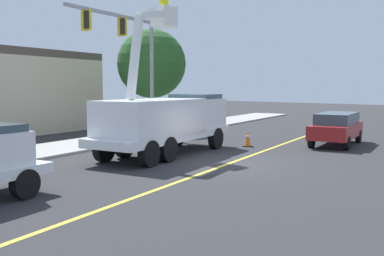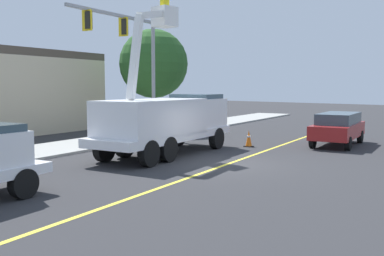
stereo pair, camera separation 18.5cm
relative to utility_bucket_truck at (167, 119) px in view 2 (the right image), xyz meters
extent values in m
plane|color=#2D2D30|center=(-0.23, -3.59, -1.62)|extent=(120.00, 120.00, 0.00)
cube|color=#9E9E99|center=(-2.01, 5.15, -1.56)|extent=(59.52, 15.44, 0.12)
cube|color=yellow|center=(-0.23, -3.59, -1.61)|extent=(49.04, 10.09, 0.01)
cube|color=white|center=(-0.18, -0.05, -0.72)|extent=(8.53, 4.08, 0.36)
cube|color=white|center=(2.40, 0.47, 0.05)|extent=(3.04, 2.82, 1.60)
cube|color=#384C56|center=(2.59, 0.51, 0.75)|extent=(2.19, 2.42, 0.64)
cube|color=white|center=(-1.14, -0.24, 0.00)|extent=(5.64, 3.49, 1.80)
cube|color=white|center=(-2.19, -0.38, 2.65)|extent=(1.15, 0.67, 3.47)
cube|color=white|center=(-0.62, 0.22, 4.58)|extent=(2.48, 1.17, 0.72)
cube|color=white|center=(0.54, 0.67, 4.65)|extent=(0.90, 0.90, 0.90)
cube|color=yellow|center=(0.54, 0.67, 5.25)|extent=(0.36, 0.24, 0.60)
cylinder|color=black|center=(2.41, 1.63, -1.10)|extent=(1.09, 0.54, 1.04)
cylinder|color=black|center=(2.86, -0.58, -1.10)|extent=(1.09, 0.54, 1.04)
cylinder|color=black|center=(-1.85, 0.76, -1.10)|extent=(1.09, 0.54, 1.04)
cylinder|color=black|center=(-1.40, -1.44, -1.10)|extent=(1.09, 0.54, 1.04)
cylinder|color=black|center=(-3.13, 0.50, -1.10)|extent=(1.09, 0.54, 1.04)
cylinder|color=black|center=(-2.68, -1.70, -1.10)|extent=(1.09, 0.54, 1.04)
cylinder|color=black|center=(-8.22, -2.64, -1.20)|extent=(0.88, 0.46, 0.84)
cube|color=maroon|center=(8.08, -4.49, -0.83)|extent=(5.08, 2.82, 0.70)
cube|color=#384C56|center=(8.23, -4.46, -0.23)|extent=(3.72, 2.33, 0.60)
cylinder|color=black|center=(6.65, -5.65, -1.28)|extent=(0.71, 0.37, 0.68)
cylinder|color=black|center=(6.31, -3.98, -1.28)|extent=(0.71, 0.37, 0.68)
cylinder|color=black|center=(9.85, -5.01, -1.28)|extent=(0.71, 0.37, 0.68)
cylinder|color=black|center=(9.51, -3.33, -1.28)|extent=(0.71, 0.37, 0.68)
cube|color=black|center=(4.56, -1.33, -1.60)|extent=(0.40, 0.40, 0.04)
cone|color=orange|center=(4.56, -1.33, -1.17)|extent=(0.32, 0.32, 0.82)
cylinder|color=white|center=(4.56, -1.33, -1.09)|extent=(0.20, 0.20, 0.08)
cylinder|color=gray|center=(4.22, 5.39, 2.20)|extent=(0.22, 0.22, 7.63)
cube|color=gray|center=(0.84, 4.71, 5.22)|extent=(6.78, 1.52, 0.16)
cube|color=gold|center=(1.52, 4.85, 4.67)|extent=(0.23, 0.57, 1.00)
cube|color=black|center=(1.54, 4.75, 4.67)|extent=(0.26, 0.35, 0.84)
cube|color=gold|center=(-1.18, 4.30, 4.67)|extent=(0.23, 0.57, 1.00)
cube|color=black|center=(-1.16, 4.20, 4.67)|extent=(0.26, 0.35, 0.84)
cylinder|color=brown|center=(7.06, 8.41, -0.13)|extent=(0.32, 0.32, 2.97)
sphere|color=#285623|center=(7.06, 8.41, 3.01)|extent=(4.75, 4.75, 4.75)
camera|label=1|loc=(-14.09, -13.92, 1.49)|focal=41.11mm
camera|label=2|loc=(-13.96, -14.06, 1.49)|focal=41.11mm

